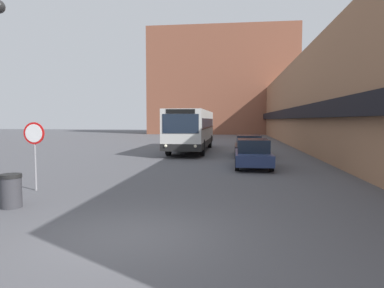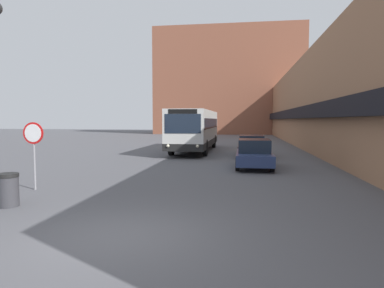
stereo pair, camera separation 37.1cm
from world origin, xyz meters
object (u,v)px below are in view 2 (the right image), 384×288
parked_car_front (254,153)px  parked_car_back (251,146)px  city_bus (195,129)px  trash_bin (8,190)px  stop_sign (34,141)px

parked_car_front → parked_car_back: bearing=90.0°
city_bus → trash_bin: 18.25m
city_bus → parked_car_front: 9.85m
parked_car_front → trash_bin: parked_car_front is taller
stop_sign → city_bus: bearing=77.4°
stop_sign → trash_bin: bearing=-73.5°
parked_car_front → city_bus: bearing=116.1°
stop_sign → parked_car_front: bearing=41.4°
parked_car_back → stop_sign: (-7.82, -12.57, 1.02)m
city_bus → parked_car_back: city_bus is taller
parked_car_back → stop_sign: size_ratio=1.96×
parked_car_front → stop_sign: stop_sign is taller
stop_sign → trash_bin: 2.68m
city_bus → stop_sign: (-3.52, -15.70, -0.02)m
trash_bin → city_bus: bearing=81.0°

